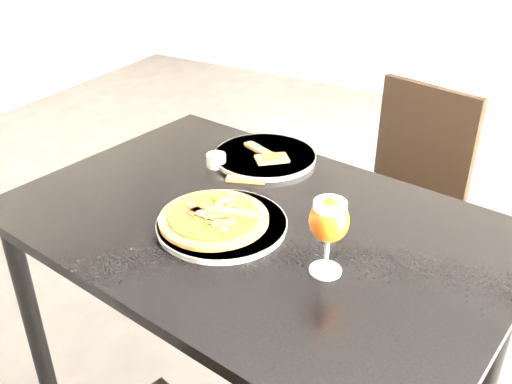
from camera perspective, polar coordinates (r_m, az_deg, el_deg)
The scene contains 10 objects.
ground at distance 2.05m, azimuth -6.99°, elevation -17.21°, with size 6.00×6.00×0.00m, color #505052.
dining_table at distance 1.43m, azimuth -0.08°, elevation -5.85°, with size 1.31×0.97×0.75m.
chair_far at distance 2.11m, azimuth 14.29°, elevation -0.31°, with size 0.48×0.48×0.85m.
plate_main at distance 1.35m, azimuth -3.43°, elevation -3.23°, with size 0.30×0.30×0.02m, color silver.
pizza at distance 1.34m, azimuth -4.19°, elevation -2.54°, with size 0.26×0.26×0.03m.
plate_second at distance 1.67m, azimuth 0.89°, elevation 3.58°, with size 0.29×0.29×0.02m, color silver.
crust_scraps at distance 1.64m, azimuth 1.16°, elevation 3.69°, with size 0.17×0.12×0.01m.
loose_crust at distance 1.54m, azimuth -1.04°, elevation 1.23°, with size 0.11×0.02×0.01m, color #954C24.
sauce_cup at distance 1.62m, azimuth -4.01°, elevation 3.25°, with size 0.06×0.06×0.04m.
beer_glass at distance 1.15m, azimuth 7.31°, elevation -2.91°, with size 0.08×0.08×0.17m.
Camera 1 is at (0.90, -1.09, 1.48)m, focal length 40.00 mm.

